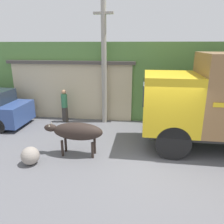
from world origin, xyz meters
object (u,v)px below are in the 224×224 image
(roadside_rock, at_px, (30,156))
(brown_cow, at_px, (77,132))
(utility_pole, at_px, (104,61))
(pedestrian_on_hill, at_px, (64,104))

(roadside_rock, bearing_deg, brown_cow, 32.17)
(utility_pole, distance_m, roadside_rock, 5.37)
(pedestrian_on_hill, bearing_deg, roadside_rock, 119.77)
(pedestrian_on_hill, xyz_separation_m, utility_pole, (1.96, 0.26, 2.07))
(pedestrian_on_hill, xyz_separation_m, roadside_rock, (0.28, -4.08, -0.61))
(brown_cow, bearing_deg, pedestrian_on_hill, 129.89)
(brown_cow, bearing_deg, roadside_rock, -134.39)
(brown_cow, height_order, roadside_rock, brown_cow)
(pedestrian_on_hill, distance_m, utility_pole, 2.86)
(brown_cow, height_order, pedestrian_on_hill, pedestrian_on_hill)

